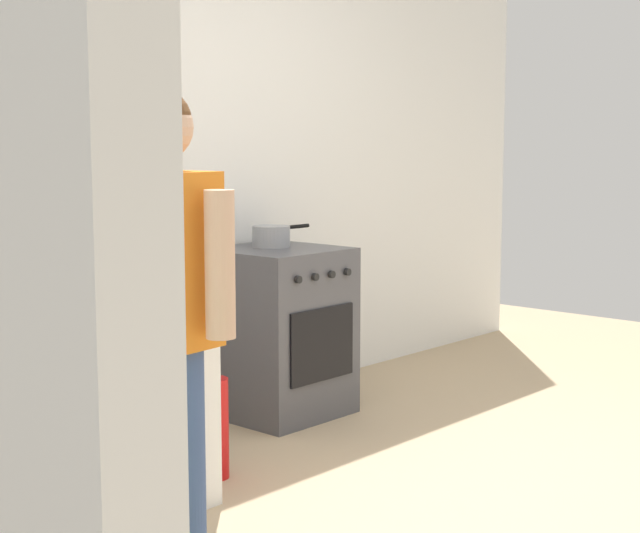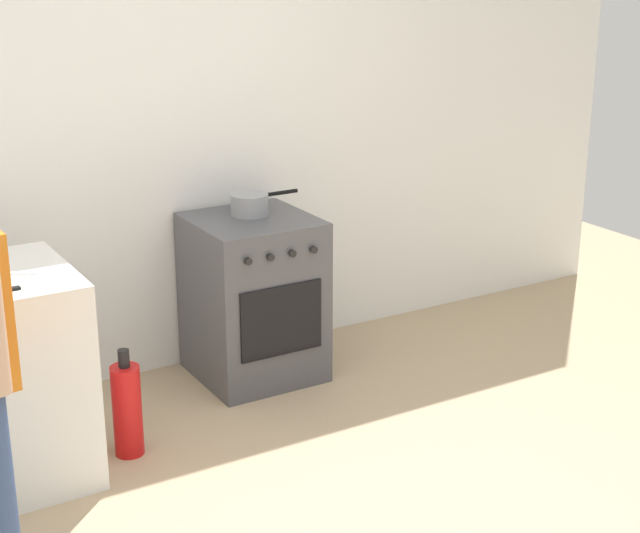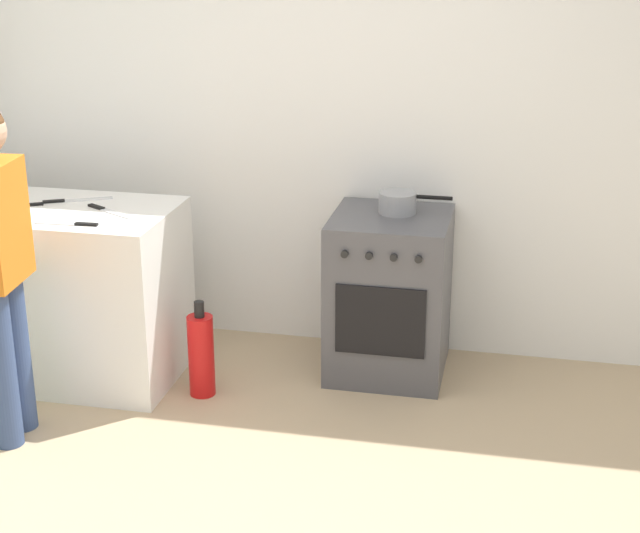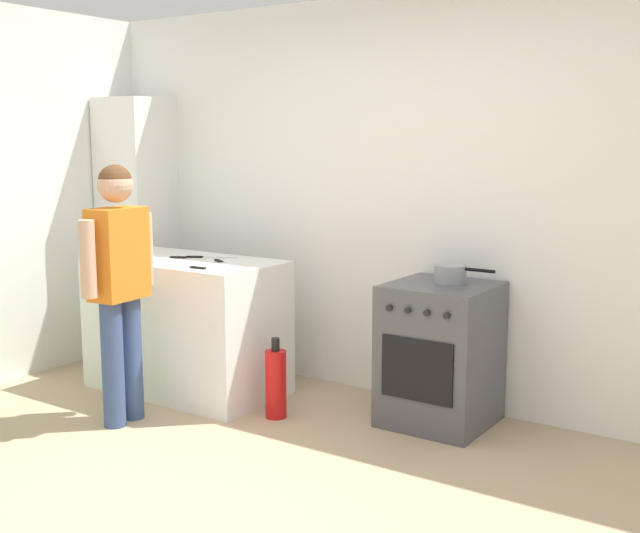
% 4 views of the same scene
% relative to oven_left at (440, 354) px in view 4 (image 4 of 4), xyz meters
% --- Properties ---
extents(ground_plane, '(8.00, 8.00, 0.00)m').
position_rel_oven_left_xyz_m(ground_plane, '(-0.35, -1.58, -0.43)').
color(ground_plane, tan).
extents(back_wall, '(6.00, 0.10, 2.60)m').
position_rel_oven_left_xyz_m(back_wall, '(-0.35, 0.37, 0.87)').
color(back_wall, white).
rests_on(back_wall, ground).
extents(counter_unit, '(1.30, 0.70, 0.90)m').
position_rel_oven_left_xyz_m(counter_unit, '(-1.70, -0.38, 0.02)').
color(counter_unit, white).
rests_on(counter_unit, ground).
extents(oven_left, '(0.60, 0.62, 0.85)m').
position_rel_oven_left_xyz_m(oven_left, '(0.00, 0.00, 0.00)').
color(oven_left, '#4C4C51').
rests_on(oven_left, ground).
extents(pot, '(0.37, 0.19, 0.11)m').
position_rel_oven_left_xyz_m(pot, '(0.03, 0.06, 0.48)').
color(pot, gray).
rests_on(pot, oven_left).
extents(knife_bread, '(0.33, 0.19, 0.01)m').
position_rel_oven_left_xyz_m(knife_bread, '(-1.60, -0.24, 0.48)').
color(knife_bread, silver).
rests_on(knife_bread, counter_unit).
extents(knife_paring, '(0.20, 0.12, 0.01)m').
position_rel_oven_left_xyz_m(knife_paring, '(-1.80, -0.38, 0.48)').
color(knife_paring, silver).
rests_on(knife_paring, counter_unit).
extents(knife_chef, '(0.31, 0.05, 0.01)m').
position_rel_oven_left_xyz_m(knife_chef, '(-1.45, -0.62, 0.48)').
color(knife_chef, silver).
rests_on(knife_chef, counter_unit).
extents(knife_carving, '(0.30, 0.19, 0.01)m').
position_rel_oven_left_xyz_m(knife_carving, '(-1.35, -0.38, 0.48)').
color(knife_carving, silver).
rests_on(knife_carving, counter_unit).
extents(person, '(0.23, 0.57, 1.55)m').
position_rel_oven_left_xyz_m(person, '(-1.58, -1.06, 0.49)').
color(person, '#384C7A').
rests_on(person, ground).
extents(fire_extinguisher, '(0.13, 0.13, 0.50)m').
position_rel_oven_left_xyz_m(fire_extinguisher, '(-0.87, -0.48, -0.21)').
color(fire_extinguisher, red).
rests_on(fire_extinguisher, ground).
extents(larder_cabinet, '(0.48, 0.44, 2.00)m').
position_rel_oven_left_xyz_m(larder_cabinet, '(-2.65, 0.10, 0.57)').
color(larder_cabinet, white).
rests_on(larder_cabinet, ground).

